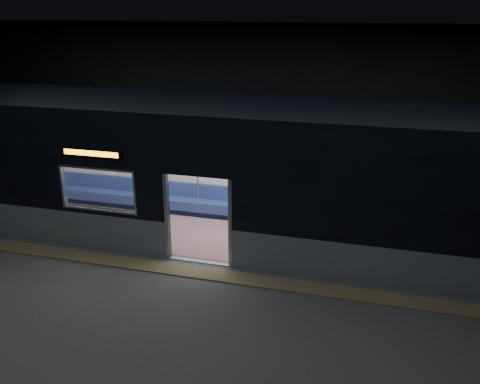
% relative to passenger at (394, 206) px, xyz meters
% --- Properties ---
extents(station_floor, '(24.00, 14.00, 0.01)m').
position_rel_passenger_xyz_m(station_floor, '(-4.18, -3.55, -0.84)').
color(station_floor, '#47494C').
rests_on(station_floor, ground).
extents(station_envelope, '(24.00, 14.00, 5.00)m').
position_rel_passenger_xyz_m(station_envelope, '(-4.18, -3.55, 2.82)').
color(station_envelope, black).
rests_on(station_envelope, station_floor).
extents(tactile_strip, '(22.80, 0.50, 0.03)m').
position_rel_passenger_xyz_m(tactile_strip, '(-4.18, -3.00, -0.82)').
color(tactile_strip, '#8C7F59').
rests_on(tactile_strip, station_floor).
extents(metro_car, '(18.00, 3.04, 3.35)m').
position_rel_passenger_xyz_m(metro_car, '(-4.18, -1.00, 1.01)').
color(metro_car, gray).
rests_on(metro_car, station_floor).
extents(passenger, '(0.46, 0.77, 1.47)m').
position_rel_passenger_xyz_m(passenger, '(0.00, 0.00, 0.00)').
color(passenger, black).
rests_on(passenger, metro_car).
extents(handbag, '(0.41, 0.38, 0.16)m').
position_rel_passenger_xyz_m(handbag, '(0.05, -0.25, -0.13)').
color(handbag, black).
rests_on(handbag, passenger).
extents(transit_map, '(1.10, 0.03, 0.71)m').
position_rel_passenger_xyz_m(transit_map, '(-2.76, 0.31, 0.67)').
color(transit_map, white).
rests_on(transit_map, metro_car).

